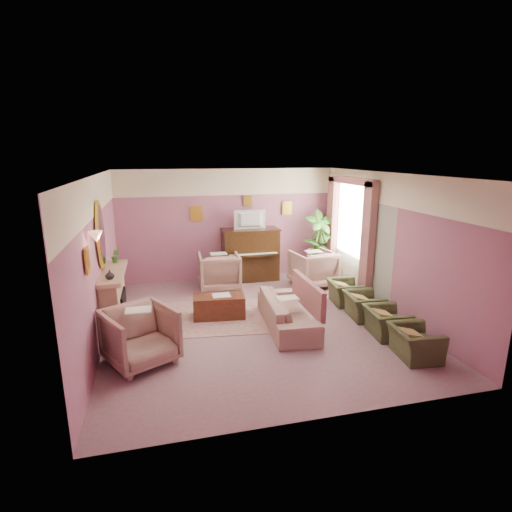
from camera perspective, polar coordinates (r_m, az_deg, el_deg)
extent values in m
cube|color=gray|center=(7.80, 0.07, -9.43)|extent=(5.50, 6.00, 0.01)
cube|color=beige|center=(7.15, 0.08, 11.59)|extent=(5.50, 6.00, 0.01)
cube|color=#8B597F|center=(10.22, -3.98, 4.48)|extent=(5.50, 0.02, 2.80)
cube|color=#8B597F|center=(4.63, 9.14, -7.97)|extent=(5.50, 0.02, 2.80)
cube|color=#8B597F|center=(7.22, -21.63, -0.67)|extent=(0.02, 6.00, 2.80)
cube|color=#8B597F|center=(8.43, 18.56, 1.64)|extent=(0.02, 6.00, 2.80)
cube|color=#FDF6CC|center=(10.09, -4.08, 10.50)|extent=(5.50, 0.01, 0.65)
cube|color=#A4AB98|center=(9.58, 14.23, 1.42)|extent=(0.01, 3.00, 2.15)
cube|color=tan|center=(7.63, -19.66, -6.39)|extent=(0.30, 1.40, 1.10)
cube|color=black|center=(7.68, -18.82, -7.41)|extent=(0.18, 0.72, 0.68)
cube|color=orange|center=(7.74, -18.41, -8.63)|extent=(0.06, 0.54, 0.10)
cube|color=tan|center=(7.46, -19.80, -2.28)|extent=(0.40, 1.55, 0.07)
cube|color=tan|center=(7.81, -17.85, -10.02)|extent=(0.55, 1.50, 0.02)
ellipsoid|color=gold|center=(7.32, -21.33, 2.78)|extent=(0.04, 0.72, 1.20)
ellipsoid|color=silver|center=(7.32, -21.14, 2.79)|extent=(0.01, 0.60, 1.06)
cone|color=#FFAE7E|center=(6.25, -21.90, 2.58)|extent=(0.20, 0.20, 0.16)
cube|color=#311D0D|center=(10.17, -0.82, 0.14)|extent=(1.40, 0.60, 1.30)
cube|color=#311D0D|center=(9.82, -0.36, 0.05)|extent=(1.30, 0.12, 0.06)
cube|color=white|center=(9.81, -0.36, 0.28)|extent=(1.20, 0.08, 0.02)
cube|color=#311D0D|center=(10.03, -0.83, 3.80)|extent=(1.45, 0.65, 0.04)
imported|color=black|center=(9.93, -0.78, 5.40)|extent=(0.80, 0.12, 0.48)
cube|color=gold|center=(10.03, -8.50, 6.02)|extent=(0.30, 0.03, 0.38)
cube|color=gold|center=(10.50, 4.44, 6.83)|extent=(0.26, 0.03, 0.34)
cube|color=gold|center=(10.20, -1.21, 7.90)|extent=(0.22, 0.03, 0.26)
cube|color=gold|center=(5.98, -22.96, -0.57)|extent=(0.03, 0.28, 0.36)
cube|color=silver|center=(9.67, 13.58, 5.35)|extent=(0.03, 1.40, 1.80)
cube|color=#965959|center=(8.91, 15.66, 1.85)|extent=(0.16, 0.34, 2.60)
cube|color=#965959|center=(10.51, 10.79, 3.98)|extent=(0.16, 0.34, 2.60)
cube|color=#965959|center=(9.54, 13.45, 10.45)|extent=(0.16, 2.20, 0.16)
imported|color=#377B23|center=(7.94, -19.46, 0.01)|extent=(0.16, 0.16, 0.28)
imported|color=#FDF6CC|center=(6.95, -20.18, -2.55)|extent=(0.16, 0.16, 0.16)
cube|color=#A3766C|center=(8.07, -4.98, -8.60)|extent=(2.70, 2.09, 0.01)
cube|color=#4E2314|center=(7.98, -5.30, -7.18)|extent=(1.05, 0.60, 0.45)
cube|color=silver|center=(7.90, -4.98, -5.60)|extent=(0.35, 0.28, 0.01)
imported|color=tan|center=(7.50, 4.49, -7.17)|extent=(0.66, 1.98, 0.80)
cube|color=#965959|center=(7.56, 7.42, -5.45)|extent=(0.10, 1.50, 0.55)
imported|color=tan|center=(9.54, -5.32, -1.88)|extent=(0.94, 0.94, 0.98)
imported|color=tan|center=(9.81, 8.14, -1.51)|extent=(0.94, 0.94, 0.98)
imported|color=tan|center=(6.45, -16.22, -10.57)|extent=(0.94, 0.94, 0.98)
imported|color=#414828|center=(6.90, 21.77, -10.82)|extent=(0.54, 0.76, 0.66)
imported|color=#414828|center=(7.51, 18.16, -8.40)|extent=(0.54, 0.76, 0.66)
imported|color=#414828|center=(8.17, 15.15, -6.33)|extent=(0.54, 0.76, 0.66)
imported|color=#414828|center=(8.85, 12.60, -4.56)|extent=(0.54, 0.76, 0.66)
cylinder|color=silver|center=(10.71, 8.64, -0.95)|extent=(0.52, 0.52, 0.70)
imported|color=#377B23|center=(10.58, 8.75, 1.76)|extent=(0.30, 0.30, 0.34)
imported|color=#377B23|center=(10.55, 9.55, 1.52)|extent=(0.16, 0.16, 0.28)
cylinder|color=#A1554A|center=(10.61, 8.85, -2.12)|extent=(0.34, 0.34, 0.34)
imported|color=#377B23|center=(10.39, 9.03, 2.59)|extent=(0.76, 0.76, 1.44)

